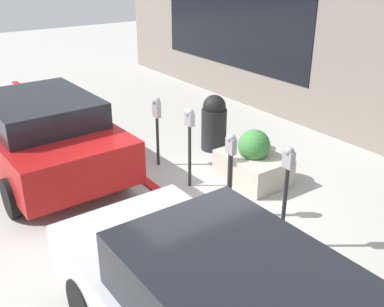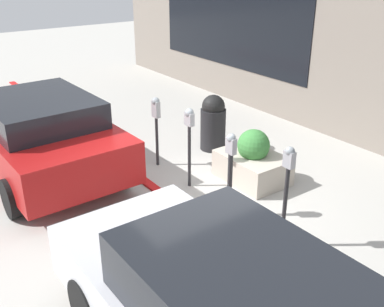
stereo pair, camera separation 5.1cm
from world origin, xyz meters
name	(u,v)px [view 1 (the left image)]	position (x,y,z in m)	size (l,w,h in m)	color
ground_plane	(185,207)	(0.00, 0.00, 0.00)	(40.00, 40.00, 0.00)	#ADAAA3
curb_strip	(181,208)	(0.00, 0.08, 0.02)	(19.00, 0.16, 0.04)	red
building_facade	(372,57)	(0.00, -4.47, 1.89)	(19.00, 0.17, 3.76)	slate
parking_meter_nearest	(287,180)	(-1.63, -0.50, 1.03)	(0.15, 0.13, 1.50)	#232326
parking_meter_second	(230,164)	(-0.59, -0.42, 0.88)	(0.16, 0.13, 1.37)	#232326
parking_meter_middle	(190,130)	(0.57, -0.49, 1.05)	(0.18, 0.15, 1.42)	#232326
parking_meter_fourth	(157,116)	(1.63, -0.49, 0.99)	(0.17, 0.15, 1.35)	#232326
planter_box	(253,162)	(0.10, -1.53, 0.36)	(1.21, 0.89, 0.96)	#B2A899
parked_car_middle	(41,133)	(2.58, 1.39, 0.78)	(4.19, 2.05, 1.48)	maroon
trash_bin	(214,122)	(1.64, -1.85, 0.58)	(0.52, 0.52, 1.16)	black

